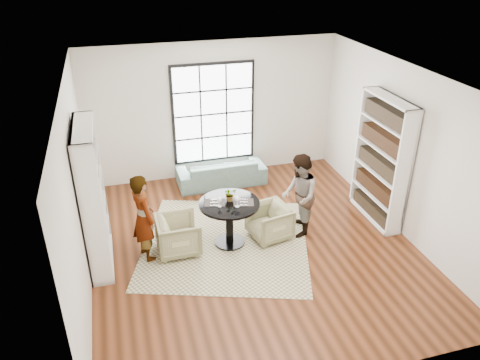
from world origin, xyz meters
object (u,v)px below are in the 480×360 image
object	(u,v)px
person_right	(299,196)
flower_centerpiece	(230,195)
wine_glass_right	(237,199)
wine_glass_left	(220,200)
armchair_left	(178,235)
pedestal_table	(229,214)
person_left	(143,218)
sofa	(221,172)
armchair_right	(269,222)

from	to	relation	value
person_right	flower_centerpiece	bearing A→B (deg)	-78.89
wine_glass_right	flower_centerpiece	xyz separation A→B (m)	(-0.06, 0.23, -0.03)
wine_glass_left	armchair_left	bearing A→B (deg)	172.72
pedestal_table	person_right	world-z (taller)	person_right
armchair_left	person_left	distance (m)	0.71
person_left	person_right	size ratio (longest dim) A/B	1.00
armchair_left	person_left	size ratio (longest dim) A/B	0.47
pedestal_table	armchair_left	world-z (taller)	pedestal_table
wine_glass_right	sofa	bearing A→B (deg)	82.83
sofa	wine_glass_left	world-z (taller)	wine_glass_left
armchair_left	person_right	world-z (taller)	person_right
person_right	wine_glass_left	bearing A→B (deg)	-72.68
sofa	armchair_right	bearing A→B (deg)	97.42
person_right	wine_glass_right	world-z (taller)	person_right
person_left	wine_glass_right	bearing A→B (deg)	-115.64
wine_glass_left	person_left	bearing A→B (deg)	175.87
pedestal_table	wine_glass_right	world-z (taller)	wine_glass_right
person_left	wine_glass_left	bearing A→B (deg)	-113.33
armchair_right	wine_glass_left	size ratio (longest dim) A/B	4.02
pedestal_table	armchair_right	distance (m)	0.79
armchair_right	person_right	size ratio (longest dim) A/B	0.45
person_right	wine_glass_left	world-z (taller)	person_right
armchair_right	flower_centerpiece	world-z (taller)	flower_centerpiece
sofa	person_right	size ratio (longest dim) A/B	1.24
armchair_left	armchair_right	distance (m)	1.64
armchair_right	flower_centerpiece	size ratio (longest dim) A/B	2.95
armchair_left	armchair_right	xyz separation A→B (m)	(1.64, -0.01, -0.02)
pedestal_table	flower_centerpiece	world-z (taller)	flower_centerpiece
pedestal_table	sofa	xyz separation A→B (m)	(0.40, 2.27, -0.32)
person_left	wine_glass_right	distance (m)	1.57
armchair_right	person_left	bearing A→B (deg)	-101.30
pedestal_table	sofa	size ratio (longest dim) A/B	0.55
armchair_right	wine_glass_left	world-z (taller)	wine_glass_left
person_right	wine_glass_right	bearing A→B (deg)	-67.98
armchair_right	wine_glass_right	xyz separation A→B (m)	(-0.64, -0.16, 0.66)
sofa	wine_glass_left	xyz separation A→B (m)	(-0.59, -2.35, 0.68)
wine_glass_left	person_right	bearing A→B (deg)	3.07
wine_glass_left	armchair_right	bearing A→B (deg)	4.89
armchair_left	flower_centerpiece	xyz separation A→B (m)	(0.93, 0.06, 0.62)
sofa	person_right	world-z (taller)	person_right
armchair_right	flower_centerpiece	bearing A→B (deg)	-106.57
armchair_left	flower_centerpiece	size ratio (longest dim) A/B	3.09
armchair_left	wine_glass_left	bearing A→B (deg)	-98.05
sofa	armchair_right	xyz separation A→B (m)	(0.33, -2.27, 0.03)
armchair_left	person_right	bearing A→B (deg)	-91.10
armchair_left	wine_glass_right	size ratio (longest dim) A/B	3.57
armchair_right	armchair_left	bearing A→B (deg)	-101.41
armchair_right	wine_glass_left	xyz separation A→B (m)	(-0.92, -0.08, 0.64)
sofa	wine_glass_right	distance (m)	2.55
person_right	sofa	bearing A→B (deg)	-144.45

